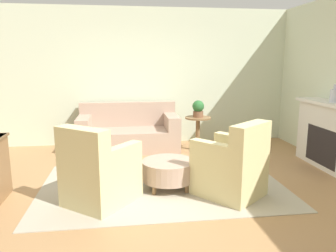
{
  "coord_description": "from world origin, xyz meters",
  "views": [
    {
      "loc": [
        -0.53,
        -4.32,
        1.74
      ],
      "look_at": [
        0.15,
        0.55,
        0.75
      ],
      "focal_mm": 35.0,
      "sensor_mm": 36.0,
      "label": 1
    }
  ],
  "objects_px": {
    "armchair_right": "(233,167)",
    "potted_plant_on_side_table": "(198,108)",
    "vase_mantel_near": "(335,95)",
    "ottoman_table": "(168,170)",
    "side_table": "(198,128)",
    "armchair_left": "(98,174)",
    "couch": "(129,133)"
  },
  "relations": [
    {
      "from": "ottoman_table",
      "to": "potted_plant_on_side_table",
      "type": "xyz_separation_m",
      "value": [
        0.84,
        1.85,
        0.57
      ]
    },
    {
      "from": "side_table",
      "to": "vase_mantel_near",
      "type": "height_order",
      "value": "vase_mantel_near"
    },
    {
      "from": "ottoman_table",
      "to": "vase_mantel_near",
      "type": "height_order",
      "value": "vase_mantel_near"
    },
    {
      "from": "armchair_right",
      "to": "side_table",
      "type": "height_order",
      "value": "armchair_right"
    },
    {
      "from": "armchair_left",
      "to": "potted_plant_on_side_table",
      "type": "bearing_deg",
      "value": 51.75
    },
    {
      "from": "side_table",
      "to": "potted_plant_on_side_table",
      "type": "bearing_deg",
      "value": 0.0
    },
    {
      "from": "armchair_left",
      "to": "armchair_right",
      "type": "bearing_deg",
      "value": 0.0
    },
    {
      "from": "armchair_right",
      "to": "side_table",
      "type": "relative_size",
      "value": 1.56
    },
    {
      "from": "side_table",
      "to": "vase_mantel_near",
      "type": "bearing_deg",
      "value": -36.28
    },
    {
      "from": "potted_plant_on_side_table",
      "to": "ottoman_table",
      "type": "bearing_deg",
      "value": -114.46
    },
    {
      "from": "armchair_right",
      "to": "side_table",
      "type": "distance_m",
      "value": 2.23
    },
    {
      "from": "vase_mantel_near",
      "to": "potted_plant_on_side_table",
      "type": "distance_m",
      "value": 2.35
    },
    {
      "from": "armchair_left",
      "to": "side_table",
      "type": "height_order",
      "value": "armchair_left"
    },
    {
      "from": "side_table",
      "to": "vase_mantel_near",
      "type": "distance_m",
      "value": 2.44
    },
    {
      "from": "armchair_left",
      "to": "armchair_right",
      "type": "xyz_separation_m",
      "value": [
        1.7,
        0.0,
        0.0
      ]
    },
    {
      "from": "armchair_left",
      "to": "armchair_right",
      "type": "relative_size",
      "value": 1.0
    },
    {
      "from": "armchair_right",
      "to": "ottoman_table",
      "type": "bearing_deg",
      "value": 154.16
    },
    {
      "from": "vase_mantel_near",
      "to": "couch",
      "type": "bearing_deg",
      "value": 152.46
    },
    {
      "from": "vase_mantel_near",
      "to": "ottoman_table",
      "type": "bearing_deg",
      "value": -170.1
    },
    {
      "from": "armchair_left",
      "to": "side_table",
      "type": "xyz_separation_m",
      "value": [
        1.76,
        2.23,
        0.06
      ]
    },
    {
      "from": "couch",
      "to": "ottoman_table",
      "type": "bearing_deg",
      "value": -77.04
    },
    {
      "from": "potted_plant_on_side_table",
      "to": "armchair_right",
      "type": "bearing_deg",
      "value": -91.51
    },
    {
      "from": "armchair_right",
      "to": "potted_plant_on_side_table",
      "type": "height_order",
      "value": "armchair_right"
    },
    {
      "from": "couch",
      "to": "potted_plant_on_side_table",
      "type": "distance_m",
      "value": 1.46
    },
    {
      "from": "couch",
      "to": "armchair_right",
      "type": "bearing_deg",
      "value": -63.2
    },
    {
      "from": "couch",
      "to": "ottoman_table",
      "type": "height_order",
      "value": "couch"
    },
    {
      "from": "couch",
      "to": "side_table",
      "type": "height_order",
      "value": "couch"
    },
    {
      "from": "armchair_right",
      "to": "vase_mantel_near",
      "type": "xyz_separation_m",
      "value": [
        1.93,
        0.85,
        0.81
      ]
    },
    {
      "from": "potted_plant_on_side_table",
      "to": "side_table",
      "type": "bearing_deg",
      "value": 0.0
    },
    {
      "from": "couch",
      "to": "armchair_right",
      "type": "xyz_separation_m",
      "value": [
        1.28,
        -2.52,
        0.06
      ]
    },
    {
      "from": "ottoman_table",
      "to": "potted_plant_on_side_table",
      "type": "distance_m",
      "value": 2.11
    },
    {
      "from": "armchair_right",
      "to": "potted_plant_on_side_table",
      "type": "bearing_deg",
      "value": 88.49
    }
  ]
}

